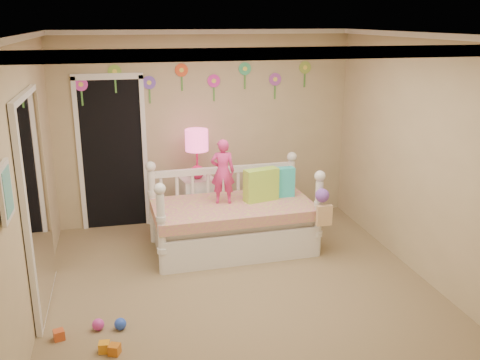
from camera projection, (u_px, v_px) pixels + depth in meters
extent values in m
cube|color=#7F684C|center=(244.00, 294.00, 5.51)|extent=(4.00, 4.50, 0.01)
cube|color=white|center=(244.00, 34.00, 4.75)|extent=(4.00, 4.50, 0.01)
cube|color=tan|center=(205.00, 129.00, 7.23)|extent=(4.00, 0.01, 2.60)
cube|color=tan|center=(24.00, 188.00, 4.70)|extent=(0.01, 4.50, 2.60)
cube|color=tan|center=(430.00, 161.00, 5.57)|extent=(0.01, 4.50, 2.60)
cube|color=#26BEB7|center=(279.00, 182.00, 6.64)|extent=(0.37, 0.13, 0.37)
cube|color=#A7E345|center=(261.00, 185.00, 6.49)|extent=(0.45, 0.25, 0.40)
imported|color=#E63488|center=(223.00, 171.00, 6.34)|extent=(0.32, 0.23, 0.79)
cube|color=white|center=(198.00, 204.00, 7.11)|extent=(0.48, 0.39, 0.71)
sphere|color=#DA1D5C|center=(197.00, 172.00, 6.98)|extent=(0.18, 0.18, 0.18)
cylinder|color=#DA1D5C|center=(197.00, 158.00, 6.92)|extent=(0.03, 0.03, 0.38)
cylinder|color=#EE4787|center=(197.00, 140.00, 6.85)|extent=(0.30, 0.30, 0.28)
cube|color=black|center=(113.00, 153.00, 7.02)|extent=(0.90, 0.04, 2.07)
cube|color=white|center=(37.00, 203.00, 5.06)|extent=(0.07, 1.30, 2.10)
cube|color=white|center=(5.00, 192.00, 3.80)|extent=(0.05, 0.34, 0.42)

